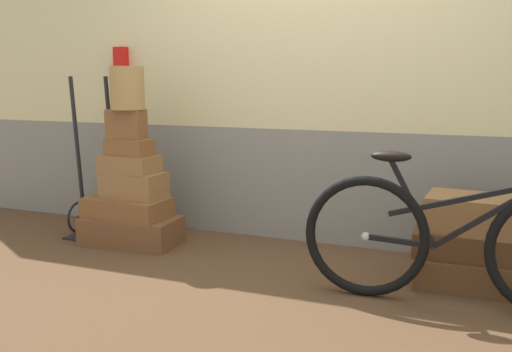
{
  "coord_description": "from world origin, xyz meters",
  "views": [
    {
      "loc": [
        1.14,
        -3.24,
        1.23
      ],
      "look_at": [
        -0.2,
        0.12,
        0.6
      ],
      "focal_mm": 39.25,
      "sensor_mm": 36.0,
      "label": 1
    }
  ],
  "objects_px": {
    "suitcase_2": "(134,185)",
    "bicycle": "(456,241)",
    "suitcase_3": "(129,164)",
    "suitcase_4": "(130,147)",
    "suitcase_0": "(132,230)",
    "luggage_trolley": "(95,198)",
    "suitcase_1": "(127,207)",
    "wicker_basket": "(127,88)",
    "suitcase_6": "(472,271)",
    "suitcase_7": "(466,243)",
    "suitcase_5": "(126,124)",
    "suitcase_8": "(475,214)"
  },
  "relations": [
    {
      "from": "suitcase_6",
      "to": "suitcase_7",
      "type": "bearing_deg",
      "value": 165.17
    },
    {
      "from": "suitcase_3",
      "to": "suitcase_6",
      "type": "relative_size",
      "value": 0.67
    },
    {
      "from": "suitcase_4",
      "to": "wicker_basket",
      "type": "distance_m",
      "value": 0.43
    },
    {
      "from": "suitcase_3",
      "to": "suitcase_4",
      "type": "distance_m",
      "value": 0.13
    },
    {
      "from": "suitcase_0",
      "to": "suitcase_7",
      "type": "relative_size",
      "value": 1.19
    },
    {
      "from": "suitcase_2",
      "to": "suitcase_7",
      "type": "relative_size",
      "value": 0.78
    },
    {
      "from": "suitcase_6",
      "to": "wicker_basket",
      "type": "bearing_deg",
      "value": 178.84
    },
    {
      "from": "suitcase_2",
      "to": "suitcase_4",
      "type": "relative_size",
      "value": 1.35
    },
    {
      "from": "suitcase_0",
      "to": "suitcase_2",
      "type": "xyz_separation_m",
      "value": [
        0.01,
        0.03,
        0.34
      ]
    },
    {
      "from": "suitcase_6",
      "to": "suitcase_1",
      "type": "bearing_deg",
      "value": 178.99
    },
    {
      "from": "suitcase_1",
      "to": "luggage_trolley",
      "type": "relative_size",
      "value": 0.51
    },
    {
      "from": "suitcase_4",
      "to": "suitcase_5",
      "type": "distance_m",
      "value": 0.17
    },
    {
      "from": "suitcase_5",
      "to": "suitcase_8",
      "type": "distance_m",
      "value": 2.47
    },
    {
      "from": "suitcase_7",
      "to": "suitcase_1",
      "type": "bearing_deg",
      "value": 179.55
    },
    {
      "from": "suitcase_0",
      "to": "bicycle",
      "type": "distance_m",
      "value": 2.36
    },
    {
      "from": "suitcase_0",
      "to": "suitcase_6",
      "type": "bearing_deg",
      "value": -2.54
    },
    {
      "from": "wicker_basket",
      "to": "bicycle",
      "type": "distance_m",
      "value": 2.47
    },
    {
      "from": "luggage_trolley",
      "to": "wicker_basket",
      "type": "bearing_deg",
      "value": -10.33
    },
    {
      "from": "suitcase_7",
      "to": "luggage_trolley",
      "type": "distance_m",
      "value": 2.75
    },
    {
      "from": "suitcase_0",
      "to": "suitcase_1",
      "type": "distance_m",
      "value": 0.18
    },
    {
      "from": "suitcase_3",
      "to": "bicycle",
      "type": "height_order",
      "value": "bicycle"
    },
    {
      "from": "suitcase_1",
      "to": "luggage_trolley",
      "type": "bearing_deg",
      "value": 170.43
    },
    {
      "from": "suitcase_1",
      "to": "suitcase_4",
      "type": "relative_size",
      "value": 1.83
    },
    {
      "from": "suitcase_4",
      "to": "suitcase_8",
      "type": "bearing_deg",
      "value": 6.84
    },
    {
      "from": "suitcase_2",
      "to": "suitcase_3",
      "type": "xyz_separation_m",
      "value": [
        -0.03,
        -0.01,
        0.16
      ]
    },
    {
      "from": "suitcase_3",
      "to": "suitcase_7",
      "type": "relative_size",
      "value": 0.73
    },
    {
      "from": "suitcase_6",
      "to": "bicycle",
      "type": "bearing_deg",
      "value": -105.03
    },
    {
      "from": "suitcase_8",
      "to": "suitcase_2",
      "type": "bearing_deg",
      "value": -175.71
    },
    {
      "from": "suitcase_3",
      "to": "suitcase_4",
      "type": "xyz_separation_m",
      "value": [
        0.02,
        -0.01,
        0.13
      ]
    },
    {
      "from": "suitcase_1",
      "to": "luggage_trolley",
      "type": "xyz_separation_m",
      "value": [
        -0.35,
        0.08,
        0.03
      ]
    },
    {
      "from": "suitcase_1",
      "to": "bicycle",
      "type": "relative_size",
      "value": 0.38
    },
    {
      "from": "suitcase_4",
      "to": "bicycle",
      "type": "height_order",
      "value": "bicycle"
    },
    {
      "from": "suitcase_4",
      "to": "suitcase_7",
      "type": "bearing_deg",
      "value": 6.54
    },
    {
      "from": "suitcase_1",
      "to": "suitcase_6",
      "type": "bearing_deg",
      "value": 3.09
    },
    {
      "from": "suitcase_0",
      "to": "suitcase_3",
      "type": "bearing_deg",
      "value": 118.72
    },
    {
      "from": "suitcase_0",
      "to": "luggage_trolley",
      "type": "distance_m",
      "value": 0.45
    },
    {
      "from": "wicker_basket",
      "to": "luggage_trolley",
      "type": "distance_m",
      "value": 0.94
    },
    {
      "from": "suitcase_2",
      "to": "bicycle",
      "type": "bearing_deg",
      "value": -5.57
    },
    {
      "from": "suitcase_0",
      "to": "suitcase_6",
      "type": "relative_size",
      "value": 1.09
    },
    {
      "from": "suitcase_0",
      "to": "suitcase_5",
      "type": "distance_m",
      "value": 0.8
    },
    {
      "from": "suitcase_4",
      "to": "suitcase_8",
      "type": "relative_size",
      "value": 0.62
    },
    {
      "from": "suitcase_5",
      "to": "bicycle",
      "type": "distance_m",
      "value": 2.43
    },
    {
      "from": "suitcase_5",
      "to": "suitcase_7",
      "type": "bearing_deg",
      "value": -5.7
    },
    {
      "from": "suitcase_0",
      "to": "suitcase_2",
      "type": "relative_size",
      "value": 1.52
    },
    {
      "from": "suitcase_1",
      "to": "suitcase_8",
      "type": "xyz_separation_m",
      "value": [
        2.44,
        0.03,
        0.16
      ]
    },
    {
      "from": "suitcase_3",
      "to": "suitcase_5",
      "type": "distance_m",
      "value": 0.29
    },
    {
      "from": "suitcase_2",
      "to": "suitcase_6",
      "type": "height_order",
      "value": "suitcase_2"
    },
    {
      "from": "suitcase_2",
      "to": "wicker_basket",
      "type": "xyz_separation_m",
      "value": [
        -0.01,
        -0.02,
        0.72
      ]
    },
    {
      "from": "suitcase_1",
      "to": "suitcase_6",
      "type": "height_order",
      "value": "suitcase_1"
    },
    {
      "from": "suitcase_1",
      "to": "wicker_basket",
      "type": "xyz_separation_m",
      "value": [
        0.04,
        0.01,
        0.89
      ]
    }
  ]
}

